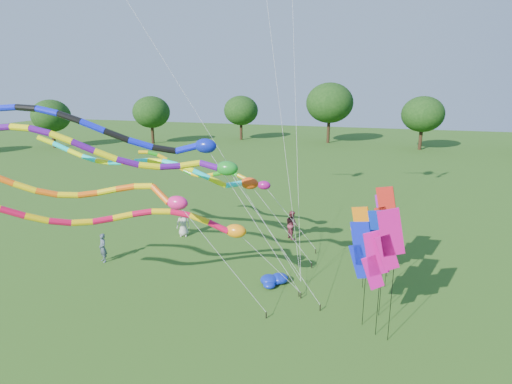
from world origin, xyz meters
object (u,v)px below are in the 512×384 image
(person_c, at_px, (292,225))
(person_b, at_px, (103,248))
(tube_kite_red, at_px, (133,219))
(tube_kite_orange, at_px, (78,187))
(blue_nylon_heap, at_px, (286,281))
(person_a, at_px, (183,223))

(person_c, bearing_deg, person_b, 83.74)
(tube_kite_red, height_order, person_c, tube_kite_red)
(tube_kite_orange, xyz_separation_m, blue_nylon_heap, (7.40, 5.37, -5.59))
(tube_kite_red, bearing_deg, person_b, 116.16)
(tube_kite_red, bearing_deg, tube_kite_orange, -165.58)
(tube_kite_orange, height_order, person_a, tube_kite_orange)
(person_a, distance_m, person_b, 5.65)
(tube_kite_orange, height_order, person_b, tube_kite_orange)
(person_b, xyz_separation_m, person_c, (9.41, 6.67, 0.10))
(blue_nylon_heap, relative_size, person_c, 0.87)
(blue_nylon_heap, height_order, person_a, person_a)
(blue_nylon_heap, relative_size, person_b, 0.98)
(blue_nylon_heap, xyz_separation_m, person_a, (-8.01, 4.86, 0.66))
(blue_nylon_heap, distance_m, person_b, 10.53)
(person_c, bearing_deg, tube_kite_red, 114.36)
(person_a, bearing_deg, tube_kite_orange, -104.89)
(blue_nylon_heap, height_order, person_b, person_b)
(blue_nylon_heap, distance_m, person_c, 6.59)
(tube_kite_red, distance_m, blue_nylon_heap, 8.19)
(person_b, bearing_deg, blue_nylon_heap, 33.90)
(blue_nylon_heap, xyz_separation_m, person_b, (-10.51, -0.21, 0.62))
(tube_kite_red, height_order, blue_nylon_heap, tube_kite_red)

